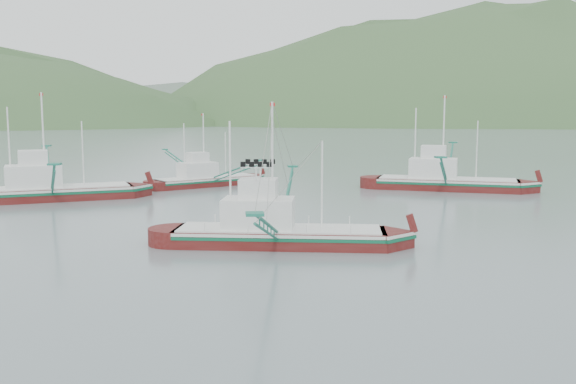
{
  "coord_description": "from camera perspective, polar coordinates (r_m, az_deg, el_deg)",
  "views": [
    {
      "loc": [
        -4.56,
        -38.82,
        8.96
      ],
      "look_at": [
        0.0,
        6.0,
        3.2
      ],
      "focal_mm": 40.0,
      "sensor_mm": 36.0,
      "label": 1
    }
  ],
  "objects": [
    {
      "name": "main_boat",
      "position": [
        42.49,
        -1.0,
        -2.45
      ],
      "size": [
        14.44,
        25.13,
        10.26
      ],
      "rotation": [
        0.0,
        0.0,
        -0.18
      ],
      "color": "#4D0E0C",
      "rests_on": "ground"
    },
    {
      "name": "bg_boat_left",
      "position": [
        68.33,
        -20.45,
        1.12
      ],
      "size": [
        16.28,
        27.89,
        11.54
      ],
      "rotation": [
        0.0,
        0.0,
        0.28
      ],
      "color": "#4D0E0C",
      "rests_on": "ground"
    },
    {
      "name": "bg_boat_right",
      "position": [
        74.53,
        13.88,
        1.95
      ],
      "size": [
        16.04,
        27.09,
        11.46
      ],
      "rotation": [
        0.0,
        0.0,
        -0.39
      ],
      "color": "#4D0E0C",
      "rests_on": "ground"
    },
    {
      "name": "ridge_distant",
      "position": [
        599.88,
        -2.53,
        6.42
      ],
      "size": [
        960.0,
        400.0,
        240.0
      ],
      "primitive_type": "ellipsoid",
      "color": "slate",
      "rests_on": "ground"
    },
    {
      "name": "ground",
      "position": [
        40.1,
        0.87,
        -5.63
      ],
      "size": [
        1200.0,
        1200.0,
        0.0
      ],
      "primitive_type": "plane",
      "color": "slate",
      "rests_on": "ground"
    },
    {
      "name": "headland_right",
      "position": [
        528.85,
        21.85,
        5.8
      ],
      "size": [
        684.0,
        432.0,
        306.0
      ],
      "primitive_type": "ellipsoid",
      "color": "#38592E",
      "rests_on": "ground"
    },
    {
      "name": "bg_boat_far",
      "position": [
        76.7,
        -7.26,
        1.98
      ],
      "size": [
        15.09,
        21.16,
        9.28
      ],
      "rotation": [
        0.0,
        0.0,
        0.53
      ],
      "color": "#4D0E0C",
      "rests_on": "ground"
    }
  ]
}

